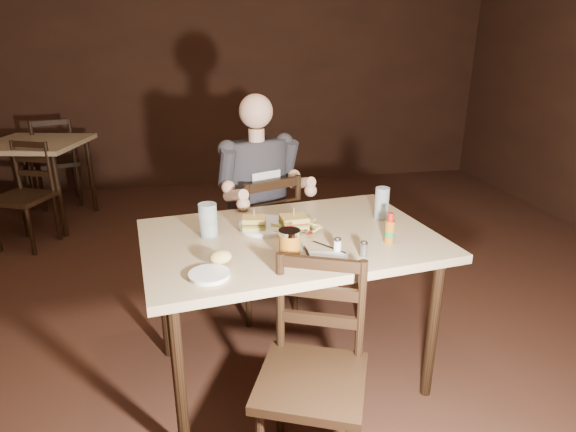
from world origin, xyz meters
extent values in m
plane|color=black|center=(0.00, 0.00, 0.00)|extent=(7.00, 7.00, 0.00)
plane|color=#371E13|center=(0.00, 3.50, 1.40)|extent=(6.00, 0.00, 6.00)
cube|color=tan|center=(0.00, -0.08, 0.75)|extent=(1.44, 1.05, 0.04)
cylinder|color=black|center=(-0.53, -0.50, 0.36)|extent=(0.05, 0.05, 0.73)
cylinder|color=black|center=(-0.62, 0.20, 0.36)|extent=(0.05, 0.05, 0.73)
cylinder|color=black|center=(0.62, -0.35, 0.36)|extent=(0.05, 0.05, 0.73)
cylinder|color=black|center=(0.52, 0.35, 0.36)|extent=(0.05, 0.05, 0.73)
cube|color=tan|center=(-1.81, 2.50, 0.75)|extent=(0.96, 0.96, 0.04)
cylinder|color=black|center=(-2.04, 2.89, 0.36)|extent=(0.04, 0.04, 0.73)
cylinder|color=black|center=(-1.57, 2.11, 0.36)|extent=(0.04, 0.04, 0.73)
cylinder|color=black|center=(-1.42, 2.74, 0.36)|extent=(0.04, 0.04, 0.73)
cylinder|color=white|center=(-0.10, 0.04, 0.78)|extent=(0.29, 0.29, 0.01)
ellipsoid|color=maroon|center=(0.08, -0.11, 0.79)|extent=(0.04, 0.04, 0.01)
cylinder|color=silver|center=(-0.37, 0.00, 0.85)|extent=(0.09, 0.09, 0.16)
cylinder|color=silver|center=(0.50, 0.06, 0.85)|extent=(0.08, 0.08, 0.16)
cube|color=white|center=(0.10, -0.36, 0.77)|extent=(0.20, 0.20, 0.00)
cube|color=silver|center=(0.14, -0.25, 0.78)|extent=(0.12, 0.16, 0.00)
cube|color=silver|center=(0.03, -0.27, 0.78)|extent=(0.02, 0.16, 0.00)
cylinder|color=white|center=(-0.39, -0.42, 0.78)|extent=(0.17, 0.17, 0.01)
ellipsoid|color=#D9BA63|center=(-0.34, -0.33, 0.81)|extent=(0.10, 0.09, 0.05)
camera|label=1|loc=(-0.41, -2.09, 1.63)|focal=30.00mm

